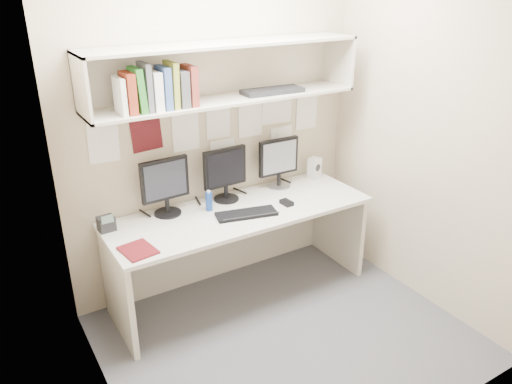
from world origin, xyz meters
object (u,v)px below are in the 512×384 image
monitor_right (279,161)px  maroon_notebook (138,250)px  monitor_center (225,172)px  keyboard (246,214)px  monitor_left (165,184)px  desk_phone (106,224)px  speaker (314,168)px  desk (240,252)px

monitor_right → maroon_notebook: 1.42m
monitor_center → keyboard: size_ratio=0.94×
monitor_left → desk_phone: (-0.45, -0.03, -0.18)m
monitor_right → keyboard: (-0.50, -0.33, -0.22)m
speaker → desk_phone: (-1.80, -0.04, -0.04)m
keyboard → speaker: (0.87, 0.33, 0.08)m
monitor_right → keyboard: 0.63m
monitor_left → maroon_notebook: monitor_left is taller
desk → keyboard: 0.39m
monitor_right → speaker: bearing=1.5°
monitor_left → keyboard: bearing=-37.8°
monitor_left → maroon_notebook: (-0.37, -0.42, -0.23)m
monitor_right → desk_phone: 1.44m
monitor_right → keyboard: monitor_right is taller
maroon_notebook → monitor_center: bearing=17.7°
keyboard → maroon_notebook: bearing=-160.7°
monitor_center → speaker: bearing=-2.2°
monitor_left → monitor_right: size_ratio=1.03×
monitor_center → maroon_notebook: 0.98m
desk → monitor_center: size_ratio=4.82×
monitor_right → speaker: size_ratio=2.29×
maroon_notebook → desk_phone: bearing=94.6°
desk → keyboard: size_ratio=4.52×
keyboard → desk: bearing=100.5°
desk → desk_phone: (-0.94, 0.18, 0.42)m
keyboard → speaker: bearing=34.3°
monitor_right → desk_phone: monitor_right is taller
maroon_notebook → desk_phone: size_ratio=1.76×
monitor_left → speaker: size_ratio=2.36×
maroon_notebook → monitor_right: bearing=8.9°
monitor_left → keyboard: monitor_left is taller
monitor_center → desk_phone: (-0.94, -0.03, -0.18)m
desk_phone → keyboard: bearing=-21.3°
keyboard → speaker: 0.93m
keyboard → desk_phone: 0.98m
monitor_left → monitor_center: (0.49, 0.00, -0.00)m
monitor_center → monitor_right: size_ratio=1.01×
desk → desk_phone: bearing=168.9°
monitor_left → monitor_center: 0.49m
desk → monitor_right: bearing=24.1°
desk → monitor_left: (-0.49, 0.22, 0.60)m
speaker → desk_phone: bearing=164.3°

